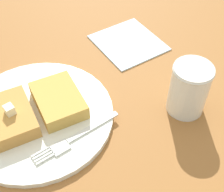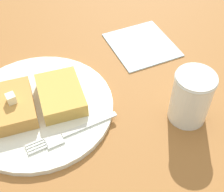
{
  "view_description": "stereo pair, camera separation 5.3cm",
  "coord_description": "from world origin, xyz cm",
  "px_view_note": "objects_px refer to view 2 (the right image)",
  "views": [
    {
      "loc": [
        0.5,
        -28.43,
        46.11
      ],
      "look_at": [
        14.99,
        4.16,
        7.4
      ],
      "focal_mm": 50.0,
      "sensor_mm": 36.0,
      "label": 1
    },
    {
      "loc": [
        5.45,
        -30.2,
        46.11
      ],
      "look_at": [
        14.99,
        4.16,
        7.4
      ],
      "focal_mm": 50.0,
      "sensor_mm": 36.0,
      "label": 2
    }
  ],
  "objects_px": {
    "syrup_jar": "(191,100)",
    "napkin": "(142,45)",
    "plate": "(38,107)",
    "fork": "(68,134)"
  },
  "relations": [
    {
      "from": "plate",
      "to": "napkin",
      "type": "bearing_deg",
      "value": 27.63
    },
    {
      "from": "syrup_jar",
      "to": "napkin",
      "type": "xyz_separation_m",
      "value": [
        -0.01,
        0.21,
        -0.04
      ]
    },
    {
      "from": "fork",
      "to": "syrup_jar",
      "type": "bearing_deg",
      "value": -2.91
    },
    {
      "from": "plate",
      "to": "syrup_jar",
      "type": "bearing_deg",
      "value": -19.2
    },
    {
      "from": "plate",
      "to": "fork",
      "type": "height_order",
      "value": "fork"
    },
    {
      "from": "fork",
      "to": "napkin",
      "type": "height_order",
      "value": "fork"
    },
    {
      "from": "syrup_jar",
      "to": "napkin",
      "type": "bearing_deg",
      "value": 92.67
    },
    {
      "from": "napkin",
      "to": "plate",
      "type": "bearing_deg",
      "value": -152.37
    },
    {
      "from": "syrup_jar",
      "to": "plate",
      "type": "bearing_deg",
      "value": 160.8
    },
    {
      "from": "napkin",
      "to": "syrup_jar",
      "type": "bearing_deg",
      "value": -87.33
    }
  ]
}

